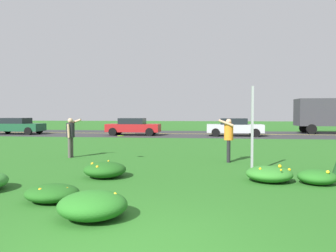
{
  "coord_description": "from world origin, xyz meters",
  "views": [
    {
      "loc": [
        1.09,
        -4.0,
        1.85
      ],
      "look_at": [
        -0.45,
        8.24,
        1.35
      ],
      "focal_mm": 33.81,
      "sensor_mm": 36.0,
      "label": 1
    }
  ],
  "objects": [
    {
      "name": "box_truck_gray",
      "position": [
        12.52,
        26.73,
        1.8
      ],
      "size": [
        6.7,
        2.46,
        3.2
      ],
      "color": "slate",
      "rests_on": "ground"
    },
    {
      "name": "frisbee_lime",
      "position": [
        -2.35,
        8.24,
        0.95
      ],
      "size": [
        0.27,
        0.27,
        0.05
      ],
      "color": "#8CD133"
    },
    {
      "name": "car_red_center_left",
      "position": [
        -5.19,
        22.25,
        0.74
      ],
      "size": [
        4.5,
        2.0,
        1.45
      ],
      "color": "maroon",
      "rests_on": "ground"
    },
    {
      "name": "daylily_clump_mid_center",
      "position": [
        -2.14,
        2.21,
        0.18
      ],
      "size": [
        1.14,
        0.98,
        0.36
      ],
      "color": "#1E5619",
      "rests_on": "ground"
    },
    {
      "name": "highway_strip",
      "position": [
        0.0,
        24.49,
        0.0
      ],
      "size": [
        120.0,
        9.96,
        0.01
      ],
      "primitive_type": "cube",
      "color": "#2D2D30",
      "rests_on": "ground"
    },
    {
      "name": "car_silver_center_right",
      "position": [
        3.25,
        22.25,
        0.74
      ],
      "size": [
        4.5,
        2.0,
        1.45
      ],
      "color": "#B7BABF",
      "rests_on": "ground"
    },
    {
      "name": "person_catcher_orange_shirt",
      "position": [
        1.88,
        8.11,
        0.99
      ],
      "size": [
        0.57,
        0.5,
        1.64
      ],
      "color": "orange",
      "rests_on": "ground"
    },
    {
      "name": "daylily_clump_front_center",
      "position": [
        2.75,
        4.77,
        0.21
      ],
      "size": [
        1.23,
        1.16,
        0.48
      ],
      "color": "#2D7526",
      "rests_on": "ground"
    },
    {
      "name": "person_thrower_dark_shirt",
      "position": [
        -4.59,
        8.56,
        0.99
      ],
      "size": [
        0.58,
        0.5,
        1.65
      ],
      "color": "#232328",
      "rests_on": "ground"
    },
    {
      "name": "daylily_clump_near_camera",
      "position": [
        -0.91,
        1.28,
        0.24
      ],
      "size": [
        1.23,
        1.16,
        0.47
      ],
      "color": "#23661E",
      "rests_on": "ground"
    },
    {
      "name": "sign_post_near_path",
      "position": [
        2.48,
        6.17,
        1.35
      ],
      "size": [
        0.07,
        0.1,
        2.7
      ],
      "color": "#93969B",
      "rests_on": "ground"
    },
    {
      "name": "daylily_clump_mid_right",
      "position": [
        -1.85,
        4.77,
        0.22
      ],
      "size": [
        1.22,
        1.19,
        0.45
      ],
      "color": "#1E5619",
      "rests_on": "ground"
    },
    {
      "name": "highway_center_stripe",
      "position": [
        0.0,
        24.49,
        0.01
      ],
      "size": [
        120.0,
        0.16,
        0.0
      ],
      "primitive_type": "cube",
      "color": "yellow",
      "rests_on": "ground"
    },
    {
      "name": "daylily_clump_front_left",
      "position": [
        3.93,
        4.61,
        0.19
      ],
      "size": [
        0.98,
        0.94,
        0.41
      ],
      "color": "#23661E",
      "rests_on": "ground"
    },
    {
      "name": "ground_plane",
      "position": [
        0.0,
        12.25,
        0.0
      ],
      "size": [
        120.0,
        120.0,
        0.0
      ],
      "primitive_type": "plane",
      "color": "#26601E"
    },
    {
      "name": "car_dark_green_leftmost",
      "position": [
        -15.77,
        22.25,
        0.74
      ],
      "size": [
        4.5,
        2.0,
        1.45
      ],
      "color": "#194C2D",
      "rests_on": "ground"
    }
  ]
}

